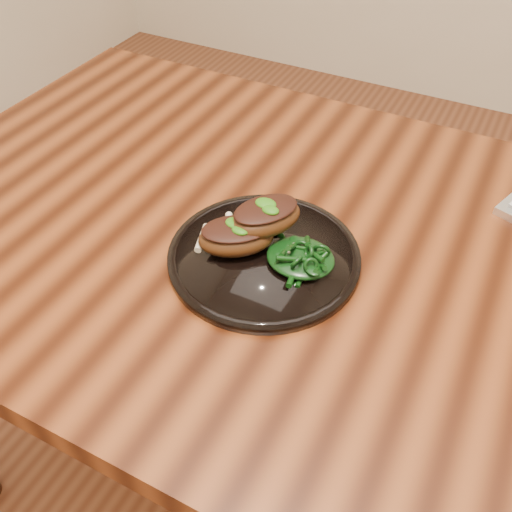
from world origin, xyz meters
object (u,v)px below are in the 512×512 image
at_px(desk, 394,312).
at_px(greens_heap, 301,254).
at_px(plate, 264,256).
at_px(lamb_chop_front, 236,236).

relative_size(desk, greens_heap, 17.42).
bearing_deg(plate, greens_heap, 5.19).
xyz_separation_m(desk, greens_heap, (-0.13, -0.06, 0.11)).
relative_size(desk, plate, 6.13).
distance_m(plate, greens_heap, 0.06).
height_order(desk, lamb_chop_front, lamb_chop_front).
relative_size(desk, lamb_chop_front, 13.21).
xyz_separation_m(plate, greens_heap, (0.05, 0.00, 0.02)).
xyz_separation_m(desk, plate, (-0.18, -0.07, 0.09)).
bearing_deg(greens_heap, desk, 27.18).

